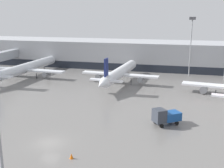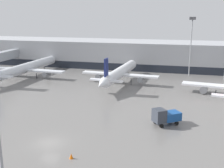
{
  "view_description": "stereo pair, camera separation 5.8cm",
  "coord_description": "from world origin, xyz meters",
  "px_view_note": "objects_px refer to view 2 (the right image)",
  "views": [
    {
      "loc": [
        17.98,
        -34.24,
        18.46
      ],
      "look_at": [
        3.25,
        24.75,
        3.0
      ],
      "focal_mm": 45.0,
      "sensor_mm": 36.0,
      "label": 1
    },
    {
      "loc": [
        18.04,
        -34.23,
        18.46
      ],
      "look_at": [
        3.25,
        24.75,
        3.0
      ],
      "focal_mm": 45.0,
      "sensor_mm": 36.0,
      "label": 2
    }
  ],
  "objects_px": {
    "parked_jet_1": "(26,68)",
    "service_truck_0": "(165,116)",
    "parked_jet_2": "(120,73)",
    "traffic_cone_0": "(71,156)",
    "apron_light_mast_0": "(192,29)"
  },
  "relations": [
    {
      "from": "parked_jet_2",
      "to": "service_truck_0",
      "type": "height_order",
      "value": "parked_jet_2"
    },
    {
      "from": "parked_jet_2",
      "to": "traffic_cone_0",
      "type": "relative_size",
      "value": 42.9
    },
    {
      "from": "parked_jet_2",
      "to": "service_truck_0",
      "type": "xyz_separation_m",
      "value": [
        13.76,
        -26.12,
        -1.38
      ]
    },
    {
      "from": "parked_jet_1",
      "to": "parked_jet_2",
      "type": "distance_m",
      "value": 28.42
    },
    {
      "from": "parked_jet_1",
      "to": "apron_light_mast_0",
      "type": "distance_m",
      "value": 49.76
    },
    {
      "from": "parked_jet_2",
      "to": "apron_light_mast_0",
      "type": "height_order",
      "value": "apron_light_mast_0"
    },
    {
      "from": "service_truck_0",
      "to": "traffic_cone_0",
      "type": "relative_size",
      "value": 6.89
    },
    {
      "from": "parked_jet_1",
      "to": "service_truck_0",
      "type": "distance_m",
      "value": 50.02
    },
    {
      "from": "parked_jet_1",
      "to": "traffic_cone_0",
      "type": "distance_m",
      "value": 51.87
    },
    {
      "from": "parked_jet_1",
      "to": "parked_jet_2",
      "type": "relative_size",
      "value": 1.15
    },
    {
      "from": "parked_jet_2",
      "to": "parked_jet_1",
      "type": "bearing_deg",
      "value": 93.03
    },
    {
      "from": "parked_jet_1",
      "to": "parked_jet_2",
      "type": "xyz_separation_m",
      "value": [
        28.4,
        -0.77,
        0.18
      ]
    },
    {
      "from": "parked_jet_1",
      "to": "service_truck_0",
      "type": "height_order",
      "value": "parked_jet_1"
    },
    {
      "from": "parked_jet_1",
      "to": "traffic_cone_0",
      "type": "relative_size",
      "value": 49.35
    },
    {
      "from": "parked_jet_1",
      "to": "traffic_cone_0",
      "type": "bearing_deg",
      "value": -139.76
    }
  ]
}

